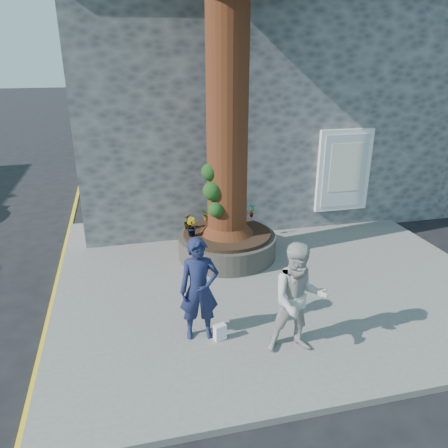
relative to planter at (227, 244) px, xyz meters
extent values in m
plane|color=black|center=(-0.80, -2.00, -0.41)|extent=(120.00, 120.00, 0.00)
cube|color=slate|center=(0.70, -1.00, -0.35)|extent=(9.00, 8.00, 0.12)
cube|color=yellow|center=(-3.85, -1.00, -0.41)|extent=(0.10, 30.00, 0.01)
cube|color=#484A4C|center=(1.70, 5.20, 2.59)|extent=(10.00, 8.00, 6.00)
cube|color=white|center=(3.50, 1.14, 1.29)|extent=(1.50, 0.12, 2.20)
cube|color=silver|center=(3.50, 1.08, 1.29)|extent=(1.25, 0.04, 1.95)
cube|color=silver|center=(3.50, 1.06, 1.39)|extent=(0.90, 0.02, 1.30)
cube|color=#484A4C|center=(9.70, 5.20, 2.59)|extent=(6.00, 8.00, 6.00)
cylinder|color=black|center=(0.00, 0.00, -0.03)|extent=(2.30, 2.30, 0.52)
cylinder|color=black|center=(0.00, 0.00, 0.27)|extent=(2.04, 2.04, 0.08)
cylinder|color=#432410|center=(0.00, 0.00, 4.06)|extent=(0.90, 0.90, 7.50)
cone|color=#432410|center=(0.00, 0.00, 0.66)|extent=(1.24, 1.24, 0.70)
sphere|color=#143712|center=(-0.38, -0.20, 1.41)|extent=(0.44, 0.44, 0.44)
sphere|color=#143712|center=(-0.32, -0.30, 1.01)|extent=(0.36, 0.36, 0.36)
sphere|color=#143712|center=(-0.40, -0.08, 1.81)|extent=(0.40, 0.40, 0.40)
imported|color=#171D40|center=(-1.21, -2.97, 0.61)|extent=(0.69, 0.49, 1.80)
imported|color=#B8B6B0|center=(0.23, -3.70, 0.65)|extent=(1.02, 0.85, 1.88)
cube|color=white|center=(-0.90, -3.15, -0.15)|extent=(0.23, 0.17, 0.28)
imported|color=gray|center=(0.85, 0.85, 0.48)|extent=(0.22, 0.20, 0.35)
imported|color=gray|center=(-0.85, 0.00, 0.53)|extent=(0.31, 0.31, 0.44)
imported|color=gray|center=(-0.85, 0.45, 0.49)|extent=(0.28, 0.28, 0.36)
imported|color=gray|center=(-0.31, 0.85, 0.46)|extent=(0.28, 0.31, 0.30)
camera|label=1|loc=(-2.28, -9.16, 4.26)|focal=35.00mm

